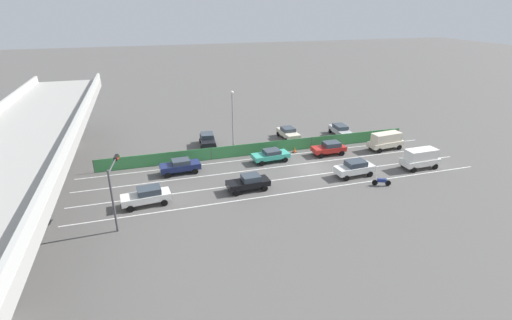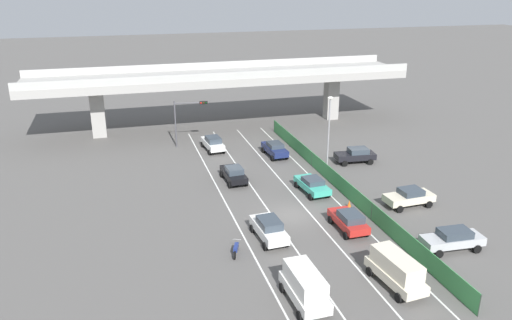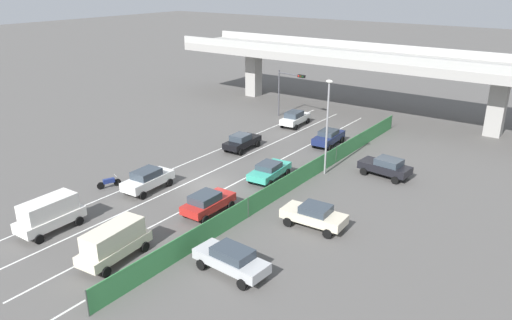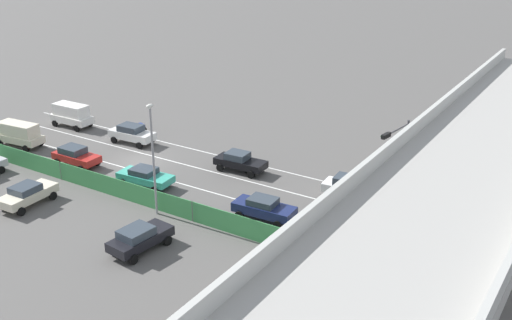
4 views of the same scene
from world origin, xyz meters
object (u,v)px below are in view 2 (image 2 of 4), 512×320
object	(u,v)px
car_hatchback_white	(213,143)
motorcycle	(236,249)
car_sedan_white	(269,228)
car_sedan_navy	(275,149)
car_van_cream	(396,269)
traffic_light	(187,114)
parked_sedan_dark	(356,155)
traffic_cone	(349,204)
car_sedan_black	(234,173)
car_van_white	(305,285)
car_taxi_teal	(312,184)
parked_wagon_silver	(453,239)
street_lamp	(329,129)
parked_sedan_cream	(409,197)
car_sedan_red	(349,220)

from	to	relation	value
car_hatchback_white	motorcycle	distance (m)	23.78
car_sedan_white	car_sedan_navy	xyz separation A→B (m)	(6.33, 18.29, -0.07)
car_van_cream	traffic_light	distance (m)	33.90
parked_sedan_dark	traffic_cone	xyz separation A→B (m)	(-5.65, -10.24, -0.60)
car_sedan_navy	car_van_cream	world-z (taller)	car_van_cream
car_sedan_black	car_van_white	distance (m)	20.45
car_sedan_white	car_taxi_teal	bearing A→B (deg)	48.78
car_hatchback_white	car_taxi_teal	bearing A→B (deg)	-65.82
car_taxi_teal	traffic_cone	size ratio (longest dim) A/B	6.57
parked_wagon_silver	street_lamp	size ratio (longest dim) A/B	0.57
parked_sedan_cream	traffic_cone	size ratio (longest dim) A/B	6.37
motorcycle	parked_sedan_cream	world-z (taller)	parked_sedan_cream
parked_sedan_dark	traffic_light	xyz separation A→B (m)	(-16.72, 10.65, 3.06)
motorcycle	parked_sedan_dark	bearing A→B (deg)	41.81
car_hatchback_white	motorcycle	world-z (taller)	car_hatchback_white
parked_sedan_cream	car_hatchback_white	bearing A→B (deg)	124.89
parked_sedan_cream	traffic_light	bearing A→B (deg)	126.44
car_sedan_red	parked_sedan_cream	bearing A→B (deg)	21.07
car_van_cream	parked_sedan_dark	bearing A→B (deg)	69.92
motorcycle	parked_wagon_silver	size ratio (longest dim) A/B	0.40
car_sedan_black	parked_sedan_dark	size ratio (longest dim) A/B	1.00
parked_sedan_dark	street_lamp	size ratio (longest dim) A/B	0.54
car_sedan_navy	car_taxi_teal	bearing A→B (deg)	-88.81
car_taxi_teal	parked_wagon_silver	world-z (taller)	parked_wagon_silver
car_sedan_white	parked_wagon_silver	world-z (taller)	car_sedan_white
car_sedan_navy	parked_sedan_dark	bearing A→B (deg)	-29.67
car_sedan_red	parked_sedan_dark	bearing A→B (deg)	61.76
parked_sedan_dark	street_lamp	bearing A→B (deg)	-150.97
car_sedan_red	car_sedan_black	xyz separation A→B (m)	(-6.45, 12.40, -0.02)
parked_wagon_silver	car_sedan_navy	bearing A→B (deg)	105.02
car_hatchback_white	parked_wagon_silver	size ratio (longest dim) A/B	0.99
traffic_cone	car_hatchback_white	bearing A→B (deg)	114.68
car_sedan_white	parked_sedan_dark	distance (m)	19.79
traffic_cone	parked_wagon_silver	bearing A→B (deg)	-64.74
car_sedan_white	traffic_light	xyz separation A→B (m)	(-2.57, 24.48, 3.02)
car_sedan_red	traffic_cone	bearing A→B (deg)	63.49
car_van_white	car_taxi_teal	bearing A→B (deg)	66.61
parked_wagon_silver	parked_sedan_cream	distance (m)	7.68
car_van_cream	street_lamp	size ratio (longest dim) A/B	0.59
car_hatchback_white	car_sedan_red	distance (m)	23.36
traffic_cone	street_lamp	bearing A→B (deg)	81.28
car_van_cream	parked_sedan_cream	bearing A→B (deg)	54.45
parked_sedan_cream	traffic_cone	distance (m)	5.35
car_sedan_navy	car_van_white	world-z (taller)	car_van_white
car_van_white	traffic_light	distance (m)	33.01
traffic_light	parked_sedan_dark	bearing A→B (deg)	-32.49
car_taxi_teal	motorcycle	distance (m)	13.08
car_sedan_navy	street_lamp	size ratio (longest dim) A/B	0.55
car_sedan_white	parked_sedan_dark	bearing A→B (deg)	44.35
car_taxi_teal	car_sedan_white	xyz separation A→B (m)	(-6.56, -7.48, 0.12)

